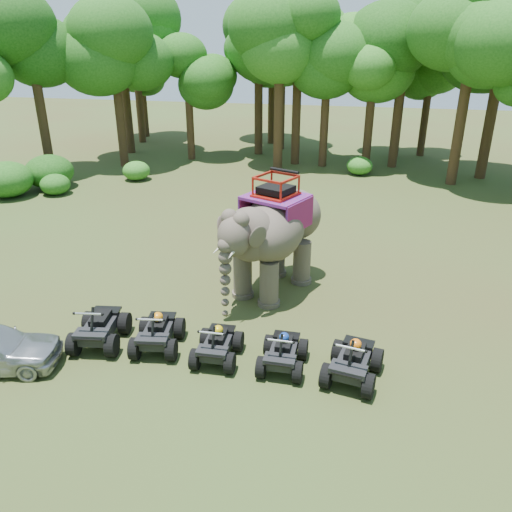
{
  "coord_description": "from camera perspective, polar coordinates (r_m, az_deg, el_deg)",
  "views": [
    {
      "loc": [
        3.09,
        -12.33,
        7.96
      ],
      "look_at": [
        0.0,
        1.2,
        1.9
      ],
      "focal_mm": 35.0,
      "sensor_mm": 36.0,
      "label": 1
    }
  ],
  "objects": [
    {
      "name": "tree_32",
      "position": [
        43.38,
        -13.38,
        18.64
      ],
      "size": [
        6.53,
        6.53,
        9.33
      ],
      "primitive_type": null,
      "color": "#195114",
      "rests_on": "ground"
    },
    {
      "name": "tree_39",
      "position": [
        39.11,
        18.94,
        16.31
      ],
      "size": [
        5.35,
        5.35,
        7.64
      ],
      "primitive_type": null,
      "color": "#195114",
      "rests_on": "ground"
    },
    {
      "name": "tree_29",
      "position": [
        46.11,
        -12.77,
        17.59
      ],
      "size": [
        5.01,
        5.01,
        7.16
      ],
      "primitive_type": null,
      "color": "#195114",
      "rests_on": "ground"
    },
    {
      "name": "atv_2",
      "position": [
        13.51,
        -4.47,
        -9.58
      ],
      "size": [
        1.22,
        1.63,
        1.17
      ],
      "primitive_type": null,
      "rotation": [
        0.0,
        0.0,
        0.04
      ],
      "color": "black",
      "rests_on": "ground"
    },
    {
      "name": "tree_37",
      "position": [
        34.26,
        12.99,
        16.73
      ],
      "size": [
        5.89,
        5.89,
        8.41
      ],
      "primitive_type": null,
      "color": "#195114",
      "rests_on": "ground"
    },
    {
      "name": "tree_36",
      "position": [
        39.6,
        2.95,
        17.91
      ],
      "size": [
        5.68,
        5.68,
        8.12
      ],
      "primitive_type": null,
      "color": "#195114",
      "rests_on": "ground"
    },
    {
      "name": "tree_26",
      "position": [
        36.32,
        -7.66,
        16.74
      ],
      "size": [
        5.26,
        5.26,
        7.51
      ],
      "primitive_type": null,
      "color": "#195114",
      "rests_on": "ground"
    },
    {
      "name": "tree_24",
      "position": [
        34.07,
        -23.54,
        16.12
      ],
      "size": [
        6.47,
        6.47,
        9.24
      ],
      "primitive_type": null,
      "color": "#195114",
      "rests_on": "ground"
    },
    {
      "name": "tree_31",
      "position": [
        39.26,
        -14.8,
        18.7
      ],
      "size": [
        7.15,
        7.15,
        10.21
      ],
      "primitive_type": null,
      "color": "#195114",
      "rests_on": "ground"
    },
    {
      "name": "tree_0",
      "position": [
        34.15,
        7.93,
        16.8
      ],
      "size": [
        5.67,
        5.67,
        8.1
      ],
      "primitive_type": null,
      "color": "#195114",
      "rests_on": "ground"
    },
    {
      "name": "ground",
      "position": [
        15.0,
        -1.03,
        -8.47
      ],
      "size": [
        110.0,
        110.0,
        0.0
      ],
      "primitive_type": "plane",
      "color": "#47381E",
      "rests_on": "ground"
    },
    {
      "name": "tree_38",
      "position": [
        34.56,
        4.71,
        18.1
      ],
      "size": [
        6.58,
        6.58,
        9.4
      ],
      "primitive_type": null,
      "color": "#195114",
      "rests_on": "ground"
    },
    {
      "name": "tree_1",
      "position": [
        34.8,
        16.11,
        17.46
      ],
      "size": [
        6.68,
        6.68,
        9.54
      ],
      "primitive_type": null,
      "color": "#195114",
      "rests_on": "ground"
    },
    {
      "name": "tree_30",
      "position": [
        38.21,
        16.23,
        17.45
      ],
      "size": [
        6.23,
        6.23,
        8.91
      ],
      "primitive_type": null,
      "color": "#195114",
      "rests_on": "ground"
    },
    {
      "name": "atv_1",
      "position": [
        14.18,
        -11.23,
        -8.05
      ],
      "size": [
        1.5,
        1.88,
        1.26
      ],
      "primitive_type": null,
      "rotation": [
        0.0,
        0.0,
        0.16
      ],
      "color": "black",
      "rests_on": "ground"
    },
    {
      "name": "atv_0",
      "position": [
        14.75,
        -17.53,
        -7.28
      ],
      "size": [
        1.58,
        1.99,
        1.33
      ],
      "primitive_type": null,
      "rotation": [
        0.0,
        0.0,
        0.16
      ],
      "color": "black",
      "rests_on": "ground"
    },
    {
      "name": "tree_25",
      "position": [
        34.95,
        -15.5,
        16.93
      ],
      "size": [
        6.16,
        6.16,
        8.79
      ],
      "primitive_type": null,
      "color": "#195114",
      "rests_on": "ground"
    },
    {
      "name": "tree_35",
      "position": [
        33.57,
        25.74,
        16.92
      ],
      "size": [
        7.47,
        7.47,
        10.67
      ],
      "primitive_type": null,
      "color": "#195114",
      "rests_on": "ground"
    },
    {
      "name": "atv_3",
      "position": [
        13.18,
        3.11,
        -10.46
      ],
      "size": [
        1.17,
        1.6,
        1.18
      ],
      "primitive_type": null,
      "rotation": [
        0.0,
        0.0,
        0.01
      ],
      "color": "black",
      "rests_on": "ground"
    },
    {
      "name": "elephant",
      "position": [
        16.52,
        2.02,
        2.54
      ],
      "size": [
        3.85,
        5.29,
        4.07
      ],
      "primitive_type": null,
      "rotation": [
        0.0,
        0.0,
        -0.4
      ],
      "color": "brown",
      "rests_on": "ground"
    },
    {
      "name": "tree_27",
      "position": [
        37.68,
        0.3,
        18.92
      ],
      "size": [
        6.85,
        6.85,
        9.79
      ],
      "primitive_type": null,
      "color": "#195114",
      "rests_on": "ground"
    },
    {
      "name": "tree_33",
      "position": [
        41.87,
        1.84,
        19.42
      ],
      "size": [
        6.9,
        6.9,
        9.85
      ],
      "primitive_type": null,
      "color": "#195114",
      "rests_on": "ground"
    },
    {
      "name": "tree_2",
      "position": [
        31.4,
        22.69,
        16.26
      ],
      "size": [
        6.84,
        6.84,
        9.78
      ],
      "primitive_type": null,
      "color": "#195114",
      "rests_on": "ground"
    },
    {
      "name": "atv_4",
      "position": [
        12.98,
        11.08,
        -11.2
      ],
      "size": [
        1.57,
        1.96,
        1.31
      ],
      "primitive_type": null,
      "rotation": [
        0.0,
        0.0,
        -0.17
      ],
      "color": "black",
      "rests_on": "ground"
    },
    {
      "name": "tree_28",
      "position": [
        33.12,
        2.63,
        18.62
      ],
      "size": [
        7.15,
        7.15,
        10.21
      ],
      "primitive_type": null,
      "color": "#195114",
      "rests_on": "ground"
    }
  ]
}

